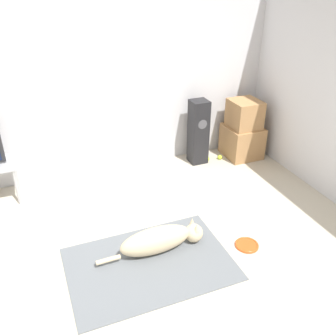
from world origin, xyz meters
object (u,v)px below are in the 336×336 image
object	(u,v)px
frisbee	(247,245)
tennis_ball_by_boxes	(220,157)
floor_speaker	(198,132)
cardboard_box_upper	(245,114)
tennis_ball_near_speaker	(207,159)
dog	(161,239)
cardboard_box_lower	(242,141)

from	to	relation	value
frisbee	tennis_ball_by_boxes	xyz separation A→B (m)	(0.66, 1.77, 0.02)
frisbee	floor_speaker	bearing A→B (deg)	79.71
cardboard_box_upper	tennis_ball_near_speaker	xyz separation A→B (m)	(-0.53, 0.03, -0.62)
dog	tennis_ball_near_speaker	distance (m)	2.01
frisbee	cardboard_box_lower	distance (m)	2.05
tennis_ball_near_speaker	cardboard_box_upper	bearing A→B (deg)	-3.25
cardboard_box_lower	tennis_ball_near_speaker	distance (m)	0.58
floor_speaker	frisbee	bearing A→B (deg)	-100.29
dog	floor_speaker	size ratio (longest dim) A/B	1.22
frisbee	cardboard_box_upper	world-z (taller)	cardboard_box_upper
cardboard_box_upper	tennis_ball_by_boxes	xyz separation A→B (m)	(-0.34, 0.01, -0.62)
floor_speaker	dog	bearing A→B (deg)	-126.27
dog	tennis_ball_by_boxes	size ratio (longest dim) A/B	16.68
frisbee	cardboard_box_lower	bearing A→B (deg)	60.25
dog	cardboard_box_upper	xyz separation A→B (m)	(1.83, 1.51, 0.51)
floor_speaker	cardboard_box_lower	bearing A→B (deg)	-5.82
dog	floor_speaker	bearing A→B (deg)	53.73
frisbee	cardboard_box_upper	bearing A→B (deg)	60.32
cardboard_box_upper	tennis_ball_near_speaker	world-z (taller)	cardboard_box_upper
cardboard_box_lower	tennis_ball_by_boxes	size ratio (longest dim) A/B	7.65
floor_speaker	tennis_ball_by_boxes	world-z (taller)	floor_speaker
cardboard_box_lower	cardboard_box_upper	size ratio (longest dim) A/B	1.22
floor_speaker	tennis_ball_by_boxes	size ratio (longest dim) A/B	13.69
cardboard_box_upper	floor_speaker	distance (m)	0.70
frisbee	tennis_ball_by_boxes	distance (m)	1.89
floor_speaker	tennis_ball_by_boxes	bearing A→B (deg)	-12.13
cardboard_box_lower	cardboard_box_upper	world-z (taller)	cardboard_box_upper
cardboard_box_upper	tennis_ball_near_speaker	size ratio (longest dim) A/B	6.29
floor_speaker	tennis_ball_near_speaker	world-z (taller)	floor_speaker
frisbee	cardboard_box_lower	world-z (taller)	cardboard_box_lower
cardboard_box_lower	cardboard_box_upper	xyz separation A→B (m)	(-0.01, -0.01, 0.42)
dog	frisbee	distance (m)	0.88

